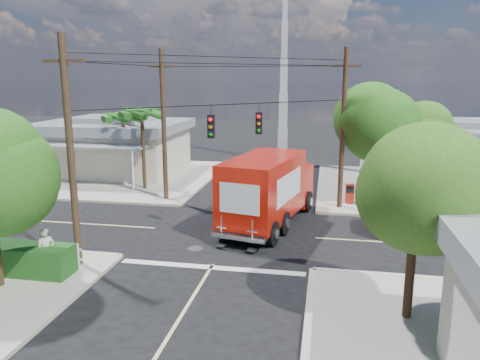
# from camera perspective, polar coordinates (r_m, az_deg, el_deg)

# --- Properties ---
(ground) EXTENTS (120.00, 120.00, 0.00)m
(ground) POSITION_cam_1_polar(r_m,az_deg,el_deg) (22.92, -0.92, -6.45)
(ground) COLOR black
(ground) RESTS_ON ground
(sidewalk_ne) EXTENTS (14.12, 14.12, 0.14)m
(sidewalk_ne) POSITION_cam_1_polar(r_m,az_deg,el_deg) (33.60, 21.51, -1.05)
(sidewalk_ne) COLOR #A8A398
(sidewalk_ne) RESTS_ON ground
(sidewalk_nw) EXTENTS (14.12, 14.12, 0.14)m
(sidewalk_nw) POSITION_cam_1_polar(r_m,az_deg,el_deg) (36.30, -14.47, 0.39)
(sidewalk_nw) COLOR #A8A398
(sidewalk_nw) RESTS_ON ground
(road_markings) EXTENTS (32.00, 32.00, 0.01)m
(road_markings) POSITION_cam_1_polar(r_m,az_deg,el_deg) (21.56, -1.70, -7.68)
(road_markings) COLOR beige
(road_markings) RESTS_ON ground
(building_ne) EXTENTS (11.80, 10.20, 4.50)m
(building_ne) POSITION_cam_1_polar(r_m,az_deg,el_deg) (34.58, 24.12, 2.90)
(building_ne) COLOR silver
(building_ne) RESTS_ON sidewalk_ne
(building_nw) EXTENTS (10.80, 10.20, 4.30)m
(building_nw) POSITION_cam_1_polar(r_m,az_deg,el_deg) (37.81, -15.19, 4.14)
(building_nw) COLOR beige
(building_nw) RESTS_ON sidewalk_nw
(radio_tower) EXTENTS (0.80, 0.80, 17.00)m
(radio_tower) POSITION_cam_1_polar(r_m,az_deg,el_deg) (41.46, 5.32, 9.97)
(radio_tower) COLOR silver
(radio_tower) RESTS_ON ground
(tree_ne_front) EXTENTS (4.21, 4.14, 6.66)m
(tree_ne_front) POSITION_cam_1_polar(r_m,az_deg,el_deg) (28.28, 16.46, 6.57)
(tree_ne_front) COLOR #422D1C
(tree_ne_front) RESTS_ON sidewalk_ne
(tree_ne_back) EXTENTS (3.77, 3.66, 5.82)m
(tree_ne_back) POSITION_cam_1_polar(r_m,az_deg,el_deg) (30.87, 20.82, 5.64)
(tree_ne_back) COLOR #422D1C
(tree_ne_back) RESTS_ON sidewalk_ne
(tree_se) EXTENTS (3.67, 3.54, 5.62)m
(tree_se) POSITION_cam_1_polar(r_m,az_deg,el_deg) (14.66, 20.79, -1.77)
(tree_se) COLOR #422D1C
(tree_se) RESTS_ON sidewalk_se
(palm_nw_front) EXTENTS (3.01, 3.08, 5.59)m
(palm_nw_front) POSITION_cam_1_polar(r_m,az_deg,el_deg) (31.17, -11.90, 7.83)
(palm_nw_front) COLOR #422D1C
(palm_nw_front) RESTS_ON sidewalk_nw
(palm_nw_back) EXTENTS (3.01, 3.08, 5.19)m
(palm_nw_back) POSITION_cam_1_polar(r_m,az_deg,el_deg) (33.37, -14.10, 7.37)
(palm_nw_back) COLOR #422D1C
(palm_nw_back) RESTS_ON sidewalk_nw
(utility_poles) EXTENTS (12.00, 10.68, 9.00)m
(utility_poles) POSITION_cam_1_polar(r_m,az_deg,el_deg) (23.76, -3.95, 5.78)
(utility_poles) COLOR #473321
(utility_poles) RESTS_ON ground
(picket_fence) EXTENTS (5.94, 0.06, 1.00)m
(picket_fence) POSITION_cam_1_polar(r_m,az_deg,el_deg) (20.92, -25.91, -7.68)
(picket_fence) COLOR silver
(picket_fence) RESTS_ON sidewalk_sw
(vending_boxes) EXTENTS (1.90, 0.50, 1.10)m
(vending_boxes) POSITION_cam_1_polar(r_m,az_deg,el_deg) (28.35, 14.63, -1.69)
(vending_boxes) COLOR #A51F12
(vending_boxes) RESTS_ON sidewalk_ne
(delivery_truck) EXTENTS (4.22, 8.72, 3.63)m
(delivery_truck) POSITION_cam_1_polar(r_m,az_deg,el_deg) (23.71, 3.51, -1.17)
(delivery_truck) COLOR black
(delivery_truck) RESTS_ON ground
(parked_car) EXTENTS (6.33, 3.04, 1.74)m
(parked_car) POSITION_cam_1_polar(r_m,az_deg,el_deg) (24.23, 22.92, -4.25)
(parked_car) COLOR silver
(parked_car) RESTS_ON ground
(pedestrian) EXTENTS (0.77, 0.76, 1.79)m
(pedestrian) POSITION_cam_1_polar(r_m,az_deg,el_deg) (19.21, -22.55, -8.01)
(pedestrian) COLOR beige
(pedestrian) RESTS_ON sidewalk_sw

